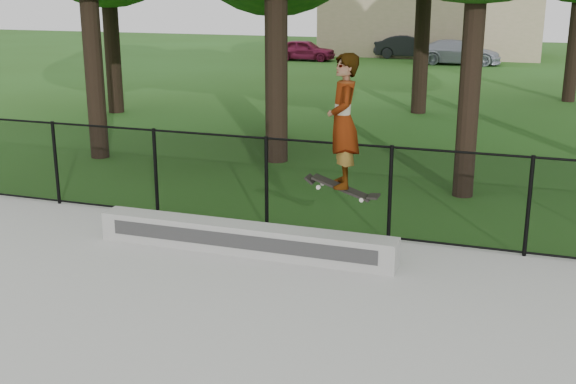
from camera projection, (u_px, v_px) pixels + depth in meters
name	position (u px, v px, depth m)	size (l,w,h in m)	color
grind_ledge	(244.00, 238.00, 10.57)	(4.55, 0.40, 0.43)	#989793
car_a	(305.00, 50.00, 38.10)	(1.30, 3.21, 1.10)	maroon
car_b	(410.00, 47.00, 39.17)	(1.32, 3.42, 1.24)	black
car_c	(458.00, 52.00, 36.20)	(1.70, 3.84, 1.21)	#A8ACBE
skater_airborne	(343.00, 123.00, 9.49)	(0.81, 0.76, 1.98)	black
chainlink_fence	(266.00, 182.00, 11.54)	(16.06, 0.06, 1.50)	black
distant_building	(433.00, 16.00, 40.95)	(12.40, 6.40, 4.30)	#CEB090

